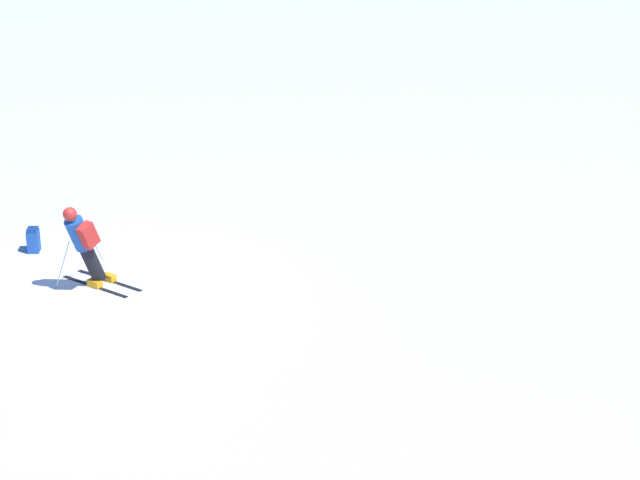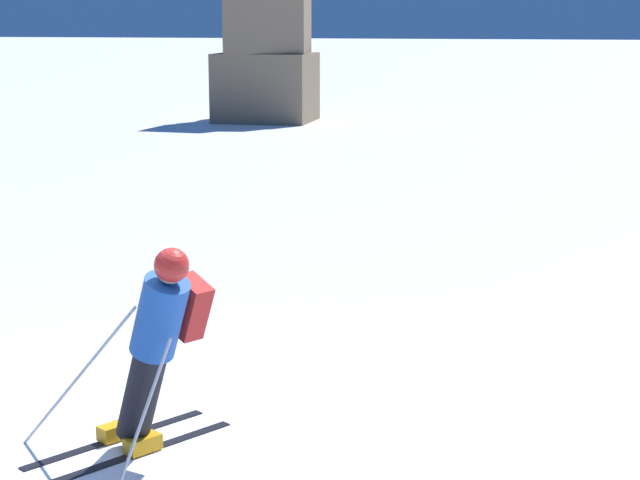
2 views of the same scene
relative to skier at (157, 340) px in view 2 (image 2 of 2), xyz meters
name	(u,v)px [view 2 (image 2 of 2)]	position (x,y,z in m)	size (l,w,h in m)	color
ground_plane	(159,449)	(-0.08, 0.18, -0.94)	(300.00, 300.00, 0.00)	white
skier	(157,340)	(0.00, 0.00, 0.00)	(1.59, 1.65, 1.72)	black
rock_pillar	(266,39)	(-6.13, 25.74, 1.63)	(2.96, 2.60, 6.11)	#7A664C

